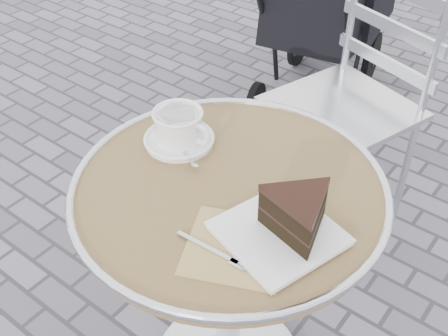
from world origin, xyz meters
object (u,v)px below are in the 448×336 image
Objects in this scene: cafe_table at (229,237)px; baby_stroller at (328,10)px; cappuccino_set at (179,129)px; cake_plate_set at (292,218)px; bistro_chair at (367,74)px.

cafe_table is 1.66m from baby_stroller.
baby_stroller reaches higher than cappuccino_set.
cake_plate_set is 1.81m from baby_stroller.
cappuccino_set is (-0.20, 0.06, 0.20)m from cafe_table.
cafe_table is 0.73× the size of baby_stroller.
baby_stroller is at bearing 145.08° from bistro_chair.
cake_plate_set is at bearing -56.46° from bistro_chair.
cake_plate_set is at bearing -74.91° from baby_stroller.
bistro_chair is at bearing 94.56° from cafe_table.
baby_stroller is (-0.78, 1.59, -0.34)m from cake_plate_set.
cappuccino_set reaches higher than cafe_table.
cappuccino_set is at bearing -86.20° from baby_stroller.
bistro_chair reaches higher than cafe_table.
cappuccino_set is at bearing -178.38° from cake_plate_set.
cake_plate_set is 0.36× the size of bistro_chair.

